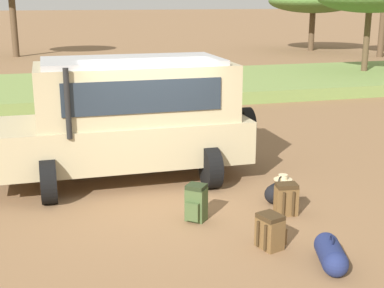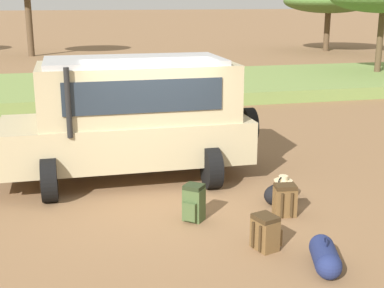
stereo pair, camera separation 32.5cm
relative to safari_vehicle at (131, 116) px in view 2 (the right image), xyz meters
The scene contains 9 objects.
ground_plane 1.86m from the safari_vehicle, 76.56° to the right, with size 320.00×320.00×0.00m, color olive.
grass_bank 10.20m from the safari_vehicle, 88.25° to the left, with size 120.00×7.00×0.44m.
safari_vehicle is the anchor object (origin of this frame).
backpack_beside_front_wheel 3.57m from the safari_vehicle, 49.31° to the right, with size 0.40×0.39×0.55m.
backpack_cluster_center 2.72m from the safari_vehicle, 74.27° to the right, with size 0.43×0.43×0.62m.
backpack_near_rear_wheel 4.11m from the safari_vehicle, 68.44° to the right, with size 0.45×0.44×0.53m.
duffel_bag_low_black_case 3.30m from the safari_vehicle, 38.55° to the right, with size 0.73×0.65×0.45m.
duffel_bag_soft_canvas 5.01m from the safari_vehicle, 65.37° to the right, with size 0.52×0.91×0.45m.
acacia_tree_right_mid 29.24m from the safari_vehicle, 55.07° to the left, with size 6.15×6.16×4.19m.
Camera 2 is at (-1.60, -9.13, 3.57)m, focal length 50.00 mm.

